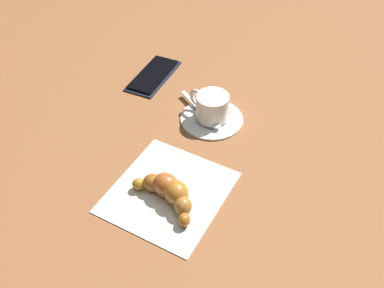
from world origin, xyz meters
The scene contains 8 objects.
ground_plane centered at (0.00, 0.00, 0.00)m, with size 1.80×1.80×0.00m, color brown.
saucer centered at (0.09, 0.01, 0.00)m, with size 0.13×0.13×0.01m, color white.
espresso_cup centered at (0.09, 0.01, 0.04)m, with size 0.06×0.09×0.05m.
teaspoon centered at (0.09, 0.02, 0.01)m, with size 0.09×0.12×0.01m.
sugar_packet centered at (0.12, 0.01, 0.01)m, with size 0.07×0.02×0.01m, color beige.
napkin centered at (-0.11, 0.01, 0.00)m, with size 0.20×0.18×0.00m, color silver.
croissant centered at (-0.13, 0.00, 0.02)m, with size 0.08×0.13×0.04m.
cell_phone centered at (0.18, 0.18, 0.00)m, with size 0.15×0.07×0.01m.
Camera 1 is at (-0.53, -0.21, 0.56)m, focal length 40.03 mm.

